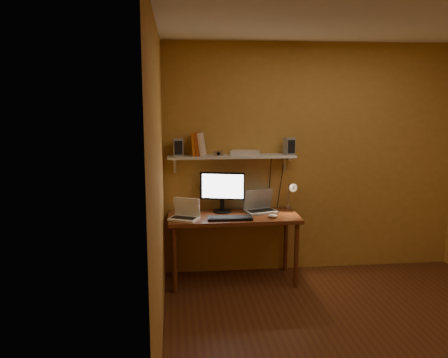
{
  "coord_description": "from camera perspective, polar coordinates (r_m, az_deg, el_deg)",
  "views": [
    {
      "loc": [
        -1.57,
        -3.62,
        2.06
      ],
      "look_at": [
        -1.06,
        1.18,
        1.17
      ],
      "focal_mm": 38.0,
      "sensor_mm": 36.0,
      "label": 1
    }
  ],
  "objects": [
    {
      "name": "wall_shelf",
      "position": [
        5.18,
        0.91,
        2.7
      ],
      "size": [
        1.4,
        0.25,
        0.21
      ],
      "color": "silver",
      "rests_on": "room"
    },
    {
      "name": "books",
      "position": [
        5.14,
        -3.09,
        4.2
      ],
      "size": [
        0.17,
        0.18,
        0.25
      ],
      "color": "#BC5E1B",
      "rests_on": "wall_shelf"
    },
    {
      "name": "desk",
      "position": [
        5.14,
        1.15,
        -5.29
      ],
      "size": [
        1.4,
        0.6,
        0.75
      ],
      "color": "brown",
      "rests_on": "ground"
    },
    {
      "name": "speaker_right",
      "position": [
        5.28,
        7.85,
        3.94
      ],
      "size": [
        0.12,
        0.12,
        0.19
      ],
      "primitive_type": "cube",
      "rotation": [
        0.0,
        0.0,
        0.22
      ],
      "color": "gray",
      "rests_on": "wall_shelf"
    },
    {
      "name": "room",
      "position": [
        4.02,
        17.1,
        -0.89
      ],
      "size": [
        3.44,
        3.24,
        2.64
      ],
      "color": "#552B15",
      "rests_on": "ground"
    },
    {
      "name": "netbook",
      "position": [
        4.97,
        -4.7,
        -4.13
      ],
      "size": [
        0.35,
        0.31,
        0.22
      ],
      "rotation": [
        0.0,
        0.0,
        -0.44
      ],
      "color": "white",
      "rests_on": "desk"
    },
    {
      "name": "speaker_left",
      "position": [
        5.14,
        -5.55,
        3.83
      ],
      "size": [
        0.11,
        0.11,
        0.19
      ],
      "primitive_type": "cube",
      "rotation": [
        0.0,
        0.0,
        0.06
      ],
      "color": "gray",
      "rests_on": "wall_shelf"
    },
    {
      "name": "router",
      "position": [
        5.21,
        2.54,
        3.18
      ],
      "size": [
        0.34,
        0.28,
        0.05
      ],
      "primitive_type": "cube",
      "rotation": [
        0.0,
        0.0,
        -0.33
      ],
      "color": "white",
      "rests_on": "wall_shelf"
    },
    {
      "name": "shelf_camera",
      "position": [
        5.1,
        -0.68,
        3.1
      ],
      "size": [
        0.1,
        0.05,
        0.06
      ],
      "color": "silver",
      "rests_on": "wall_shelf"
    },
    {
      "name": "keyboard",
      "position": [
        4.95,
        0.72,
        -4.73
      ],
      "size": [
        0.47,
        0.17,
        0.02
      ],
      "primitive_type": "cube",
      "rotation": [
        0.0,
        0.0,
        -0.04
      ],
      "color": "black",
      "rests_on": "desk"
    },
    {
      "name": "mouse",
      "position": [
        5.03,
        5.92,
        -4.44
      ],
      "size": [
        0.12,
        0.1,
        0.04
      ],
      "primitive_type": "ellipsoid",
      "rotation": [
        0.0,
        0.0,
        -0.32
      ],
      "color": "white",
      "rests_on": "desk"
    },
    {
      "name": "monitor",
      "position": [
        5.19,
        -0.22,
        -1.32
      ],
      "size": [
        0.48,
        0.25,
        0.44
      ],
      "rotation": [
        0.0,
        0.0,
        -0.23
      ],
      "color": "black",
      "rests_on": "desk"
    },
    {
      "name": "desk_lamp",
      "position": [
        5.31,
        8.08,
        -1.61
      ],
      "size": [
        0.09,
        0.23,
        0.38
      ],
      "color": "silver",
      "rests_on": "desk"
    },
    {
      "name": "laptop",
      "position": [
        5.26,
        4.32,
        -3.23
      ],
      "size": [
        0.38,
        0.32,
        0.25
      ],
      "rotation": [
        0.0,
        0.0,
        0.26
      ],
      "color": "gray",
      "rests_on": "desk"
    }
  ]
}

